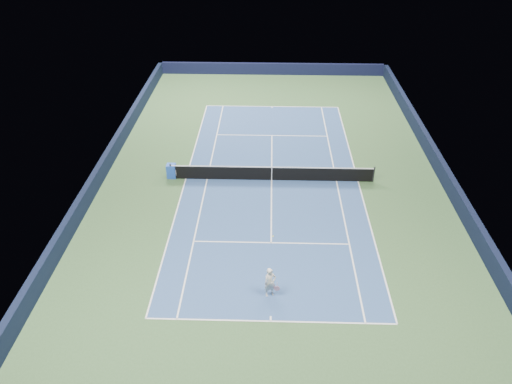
{
  "coord_description": "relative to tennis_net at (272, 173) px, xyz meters",
  "views": [
    {
      "loc": [
        -0.18,
        -27.14,
        16.46
      ],
      "look_at": [
        -0.9,
        -3.0,
        1.0
      ],
      "focal_mm": 35.0,
      "sensor_mm": 36.0,
      "label": 1
    }
  ],
  "objects": [
    {
      "name": "sideline_singles_left",
      "position": [
        -4.12,
        0.0,
        -0.5
      ],
      "size": [
        0.08,
        23.77,
        0.0
      ],
      "primitive_type": "cube",
      "color": "white",
      "rests_on": "ground"
    },
    {
      "name": "center_mark_near",
      "position": [
        0.0,
        -11.73,
        -0.5
      ],
      "size": [
        0.08,
        0.3,
        0.0
      ],
      "primitive_type": "cube",
      "color": "white",
      "rests_on": "ground"
    },
    {
      "name": "wall_right",
      "position": [
        10.82,
        0.0,
        0.05
      ],
      "size": [
        0.35,
        40.0,
        1.1
      ],
      "primitive_type": "cube",
      "color": "black",
      "rests_on": "ground"
    },
    {
      "name": "sideline_singles_right",
      "position": [
        4.12,
        0.0,
        -0.5
      ],
      "size": [
        0.08,
        23.77,
        0.0
      ],
      "primitive_type": "cube",
      "color": "white",
      "rests_on": "ground"
    },
    {
      "name": "tennis_net",
      "position": [
        0.0,
        0.0,
        0.0
      ],
      "size": [
        12.9,
        0.1,
        1.07
      ],
      "color": "black",
      "rests_on": "ground"
    },
    {
      "name": "baseline_near",
      "position": [
        0.0,
        -11.88,
        -0.5
      ],
      "size": [
        10.97,
        0.08,
        0.0
      ],
      "primitive_type": "cube",
      "color": "white",
      "rests_on": "ground"
    },
    {
      "name": "tennis_player",
      "position": [
        -0.04,
        -10.26,
        0.27
      ],
      "size": [
        0.78,
        1.31,
        2.68
      ],
      "color": "silver",
      "rests_on": "ground"
    },
    {
      "name": "center_service_line",
      "position": [
        0.0,
        0.0,
        -0.5
      ],
      "size": [
        0.08,
        12.8,
        0.0
      ],
      "primitive_type": "cube",
      "color": "white",
      "rests_on": "ground"
    },
    {
      "name": "sideline_doubles_right",
      "position": [
        5.49,
        0.0,
        -0.5
      ],
      "size": [
        0.08,
        23.77,
        0.0
      ],
      "primitive_type": "cube",
      "color": "white",
      "rests_on": "ground"
    },
    {
      "name": "service_line_near",
      "position": [
        0.0,
        -6.4,
        -0.5
      ],
      "size": [
        8.23,
        0.08,
        0.0
      ],
      "primitive_type": "cube",
      "color": "white",
      "rests_on": "ground"
    },
    {
      "name": "court_surface",
      "position": [
        0.0,
        0.0,
        -0.5
      ],
      "size": [
        10.97,
        23.77,
        0.01
      ],
      "primitive_type": "cube",
      "color": "navy",
      "rests_on": "ground"
    },
    {
      "name": "wall_left",
      "position": [
        -10.82,
        0.0,
        0.05
      ],
      "size": [
        0.35,
        40.0,
        1.1
      ],
      "primitive_type": "cube",
      "color": "black",
      "rests_on": "ground"
    },
    {
      "name": "ground",
      "position": [
        0.0,
        0.0,
        -0.5
      ],
      "size": [
        40.0,
        40.0,
        0.0
      ],
      "primitive_type": "plane",
      "color": "#32522C",
      "rests_on": "ground"
    },
    {
      "name": "service_line_far",
      "position": [
        0.0,
        6.4,
        -0.5
      ],
      "size": [
        8.23,
        0.08,
        0.0
      ],
      "primitive_type": "cube",
      "color": "white",
      "rests_on": "ground"
    },
    {
      "name": "baseline_far",
      "position": [
        0.0,
        11.88,
        -0.5
      ],
      "size": [
        10.97,
        0.08,
        0.0
      ],
      "primitive_type": "cube",
      "color": "white",
      "rests_on": "ground"
    },
    {
      "name": "sideline_doubles_left",
      "position": [
        -5.49,
        0.0,
        -0.5
      ],
      "size": [
        0.08,
        23.77,
        0.0
      ],
      "primitive_type": "cube",
      "color": "white",
      "rests_on": "ground"
    },
    {
      "name": "center_mark_far",
      "position": [
        0.0,
        11.73,
        -0.5
      ],
      "size": [
        0.08,
        0.3,
        0.0
      ],
      "primitive_type": "cube",
      "color": "white",
      "rests_on": "ground"
    },
    {
      "name": "wall_far",
      "position": [
        0.0,
        19.82,
        0.05
      ],
      "size": [
        22.0,
        0.35,
        1.1
      ],
      "primitive_type": "cube",
      "color": "black",
      "rests_on": "ground"
    },
    {
      "name": "sponsor_cube",
      "position": [
        -6.4,
        0.17,
        -0.04
      ],
      "size": [
        0.62,
        0.53,
        0.92
      ],
      "color": "blue",
      "rests_on": "ground"
    }
  ]
}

